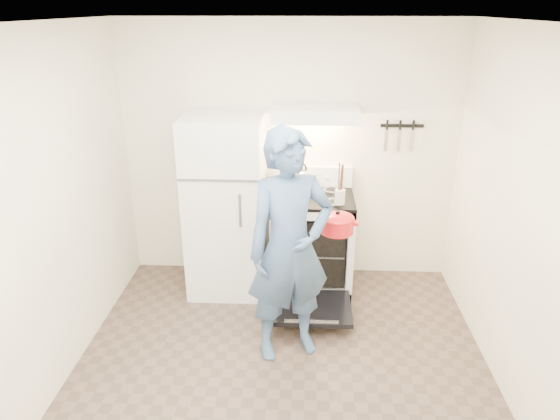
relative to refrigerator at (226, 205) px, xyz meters
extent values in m
plane|color=brown|center=(0.58, -1.45, -0.85)|extent=(3.60, 3.60, 0.00)
cube|color=white|center=(0.58, 0.35, 0.40)|extent=(3.20, 0.02, 2.50)
cube|color=white|center=(0.00, 0.00, 0.00)|extent=(0.70, 0.70, 1.70)
cube|color=white|center=(0.81, 0.02, -0.39)|extent=(0.76, 0.65, 0.92)
cube|color=black|center=(0.81, 0.02, 0.09)|extent=(0.76, 0.65, 0.03)
cube|color=white|center=(0.81, 0.31, 0.20)|extent=(0.76, 0.07, 0.20)
cube|color=black|center=(0.81, -0.57, -0.72)|extent=(0.70, 0.54, 0.04)
cube|color=gray|center=(0.81, 0.02, -0.41)|extent=(0.60, 0.52, 0.01)
cube|color=white|center=(0.81, 0.10, 0.86)|extent=(0.76, 0.50, 0.12)
cube|color=black|center=(1.63, 0.33, 0.70)|extent=(0.40, 0.02, 0.03)
cylinder|color=#987157|center=(0.87, -0.01, -0.40)|extent=(0.30, 0.30, 0.02)
cylinder|color=silver|center=(1.04, -0.24, 0.20)|extent=(0.09, 0.09, 0.13)
imported|color=#304B70|center=(0.63, -0.98, 0.06)|extent=(0.78, 0.66, 1.83)
camera|label=1|loc=(0.72, -4.31, 1.74)|focal=32.00mm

